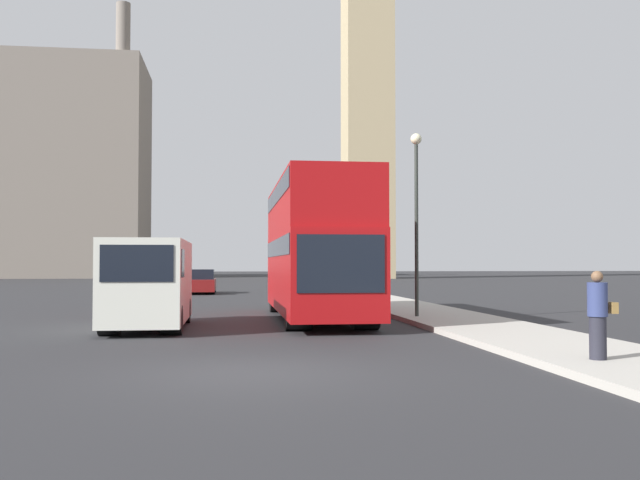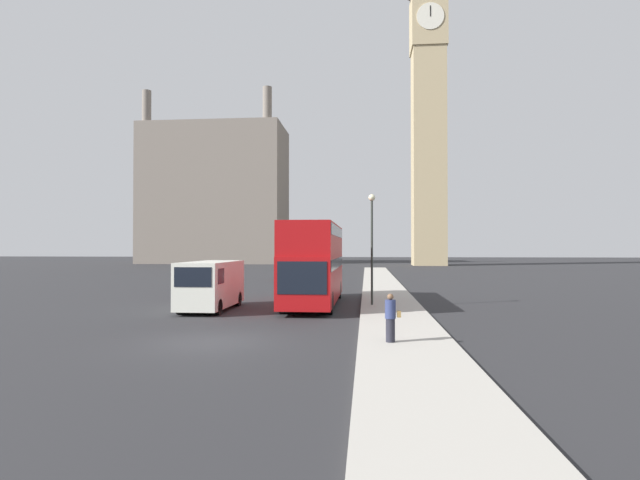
% 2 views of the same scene
% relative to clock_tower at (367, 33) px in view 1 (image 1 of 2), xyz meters
% --- Properties ---
extents(ground_plane, '(300.00, 300.00, 0.00)m').
position_rel_clock_tower_xyz_m(ground_plane, '(-16.45, -74.15, -30.53)').
color(ground_plane, '#28282B').
extents(sidewalk_strip, '(3.18, 120.00, 0.15)m').
position_rel_clock_tower_xyz_m(sidewalk_strip, '(-9.86, -74.15, -30.45)').
color(sidewalk_strip, '#ADA89E').
rests_on(sidewalk_strip, ground_plane).
extents(clock_tower, '(6.23, 6.40, 59.42)m').
position_rel_clock_tower_xyz_m(clock_tower, '(0.00, 0.00, 0.00)').
color(clock_tower, tan).
rests_on(clock_tower, ground_plane).
extents(building_block_distant, '(28.32, 14.57, 34.08)m').
position_rel_clock_tower_xyz_m(building_block_distant, '(-42.13, 9.37, -16.50)').
color(building_block_distant, slate).
rests_on(building_block_distant, ground_plane).
extents(red_double_decker_bus, '(2.61, 10.83, 4.48)m').
position_rel_clock_tower_xyz_m(red_double_decker_bus, '(-14.06, -63.06, -28.02)').
color(red_double_decker_bus, '#A80F11').
rests_on(red_double_decker_bus, ground_plane).
extents(white_van, '(2.12, 5.49, 2.49)m').
position_rel_clock_tower_xyz_m(white_van, '(-19.12, -65.82, -29.19)').
color(white_van, silver).
rests_on(white_van, ground_plane).
extents(pedestrian, '(0.51, 0.35, 1.57)m').
position_rel_clock_tower_xyz_m(pedestrian, '(-10.38, -74.42, -29.59)').
color(pedestrian, '#23232D').
rests_on(pedestrian, sidewalk_strip).
extents(street_lamp, '(0.36, 0.36, 5.92)m').
position_rel_clock_tower_xyz_m(street_lamp, '(-10.87, -63.91, -26.51)').
color(street_lamp, '#2D332D').
rests_on(street_lamp, sidewalk_strip).
extents(parked_sedan, '(1.86, 4.69, 1.48)m').
position_rel_clock_tower_xyz_m(parked_sedan, '(-18.67, -42.08, -29.85)').
color(parked_sedan, maroon).
rests_on(parked_sedan, ground_plane).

